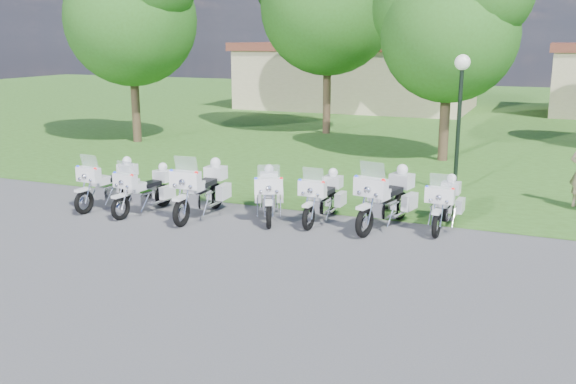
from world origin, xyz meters
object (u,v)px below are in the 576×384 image
at_px(motorcycle_4, 323,196).
at_px(lamp_post, 461,89).
at_px(motorcycle_1, 146,189).
at_px(motorcycle_5, 387,198).
at_px(motorcycle_0, 110,183).
at_px(motorcycle_2, 202,189).
at_px(motorcycle_3, 269,193).
at_px(motorcycle_6, 445,203).

relative_size(motorcycle_4, lamp_post, 0.55).
bearing_deg(motorcycle_1, motorcycle_5, -160.86).
distance_m(motorcycle_0, motorcycle_2, 2.77).
relative_size(motorcycle_2, motorcycle_3, 1.20).
bearing_deg(motorcycle_5, motorcycle_2, 23.62).
bearing_deg(motorcycle_1, motorcycle_6, -159.30).
height_order(motorcycle_0, lamp_post, lamp_post).
relative_size(motorcycle_3, lamp_post, 0.53).
xyz_separation_m(motorcycle_3, motorcycle_4, (1.33, 0.29, -0.01)).
relative_size(motorcycle_3, motorcycle_5, 0.83).
xyz_separation_m(motorcycle_2, motorcycle_5, (4.54, 0.86, 0.01)).
height_order(motorcycle_2, motorcycle_6, motorcycle_2).
distance_m(motorcycle_1, motorcycle_6, 7.53).
xyz_separation_m(motorcycle_2, motorcycle_6, (5.84, 1.30, -0.10)).
xyz_separation_m(motorcycle_3, motorcycle_5, (2.90, 0.37, 0.09)).
relative_size(motorcycle_5, motorcycle_6, 1.17).
bearing_deg(motorcycle_1, motorcycle_4, -158.36).
xyz_separation_m(motorcycle_1, lamp_post, (7.05, 5.31, 2.40)).
distance_m(motorcycle_3, motorcycle_6, 4.28).
distance_m(motorcycle_6, lamp_post, 4.48).
relative_size(motorcycle_0, motorcycle_3, 1.08).
height_order(motorcycle_0, motorcycle_4, motorcycle_0).
bearing_deg(lamp_post, motorcycle_1, -143.02).
height_order(motorcycle_3, motorcycle_5, motorcycle_5).
bearing_deg(motorcycle_0, motorcycle_6, -164.54).
xyz_separation_m(motorcycle_3, motorcycle_6, (4.21, 0.81, -0.02)).
bearing_deg(motorcycle_5, motorcycle_1, 23.18).
bearing_deg(lamp_post, motorcycle_0, -148.09).
xyz_separation_m(motorcycle_4, motorcycle_6, (2.88, 0.53, -0.01)).
bearing_deg(motorcycle_2, motorcycle_4, -167.00).
bearing_deg(motorcycle_6, motorcycle_5, 20.71).
xyz_separation_m(motorcycle_1, motorcycle_4, (4.49, 1.02, 0.00)).
relative_size(motorcycle_0, motorcycle_6, 1.05).
height_order(motorcycle_3, motorcycle_6, motorcycle_3).
xyz_separation_m(motorcycle_2, motorcycle_3, (1.64, 0.49, -0.07)).
height_order(motorcycle_2, motorcycle_5, motorcycle_5).
distance_m(motorcycle_1, lamp_post, 9.15).
bearing_deg(motorcycle_3, motorcycle_1, -10.94).
bearing_deg(motorcycle_1, motorcycle_2, -162.16).
bearing_deg(motorcycle_5, motorcycle_6, -148.23).
distance_m(motorcycle_2, lamp_post, 7.85).
distance_m(motorcycle_0, motorcycle_4, 5.81).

